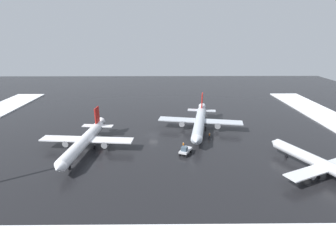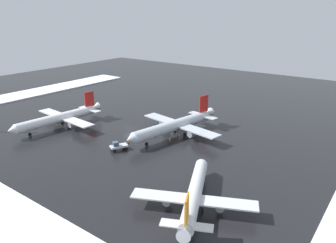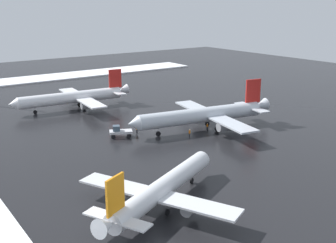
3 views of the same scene
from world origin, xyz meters
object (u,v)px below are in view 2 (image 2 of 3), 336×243
at_px(airplane_parked_starboard, 195,194).
at_px(pushback_tug, 118,146).
at_px(airplane_foreground_jet, 175,125).
at_px(ground_crew_mid_apron, 178,134).
at_px(airplane_distant_tail, 59,118).
at_px(ground_crew_near_tug, 170,141).
at_px(ground_crew_by_nose_gear, 128,142).

height_order(airplane_parked_starboard, pushback_tug, airplane_parked_starboard).
bearing_deg(airplane_foreground_jet, ground_crew_mid_apron, 108.07).
height_order(airplane_distant_tail, ground_crew_near_tug, airplane_distant_tail).
bearing_deg(airplane_foreground_jet, ground_crew_near_tug, 32.54).
relative_size(airplane_foreground_jet, airplane_parked_starboard, 1.29).
bearing_deg(airplane_parked_starboard, ground_crew_mid_apron, 14.85).
bearing_deg(ground_crew_by_nose_gear, ground_crew_near_tug, -62.23).
bearing_deg(ground_crew_mid_apron, ground_crew_by_nose_gear, -131.83).
relative_size(pushback_tug, ground_crew_near_tug, 2.98).
bearing_deg(airplane_parked_starboard, pushback_tug, 46.19).
bearing_deg(pushback_tug, airplane_distant_tail, -68.63).
relative_size(ground_crew_mid_apron, ground_crew_by_nose_gear, 1.00).
height_order(ground_crew_mid_apron, ground_crew_by_nose_gear, same).
height_order(pushback_tug, ground_crew_mid_apron, pushback_tug).
distance_m(ground_crew_near_tug, ground_crew_by_nose_gear, 11.34).
bearing_deg(airplane_distant_tail, pushback_tug, 90.44).
bearing_deg(pushback_tug, ground_crew_near_tug, 169.89).
distance_m(airplane_distant_tail, airplane_parked_starboard, 59.26).
relative_size(airplane_parked_starboard, ground_crew_mid_apron, 15.41).
relative_size(airplane_parked_starboard, ground_crew_by_nose_gear, 15.41).
bearing_deg(airplane_foreground_jet, ground_crew_by_nose_gear, -14.81).
height_order(airplane_distant_tail, airplane_parked_starboard, airplane_distant_tail).
xyz_separation_m(ground_crew_mid_apron, ground_crew_by_nose_gear, (-7.20, -13.37, 0.00)).
bearing_deg(ground_crew_near_tug, pushback_tug, 19.79).
bearing_deg(airplane_parked_starboard, airplane_foreground_jet, 16.14).
height_order(airplane_distant_tail, pushback_tug, airplane_distant_tail).
xyz_separation_m(airplane_foreground_jet, ground_crew_by_nose_gear, (-6.23, -13.24, -2.38)).
distance_m(airplane_distant_tail, ground_crew_mid_apron, 38.02).
xyz_separation_m(airplane_parked_starboard, ground_crew_by_nose_gear, (-30.45, 14.64, -1.78)).
xyz_separation_m(ground_crew_near_tug, ground_crew_by_nose_gear, (-8.62, -7.36, 0.00)).
height_order(pushback_tug, ground_crew_by_nose_gear, pushback_tug).
height_order(ground_crew_mid_apron, ground_crew_near_tug, same).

